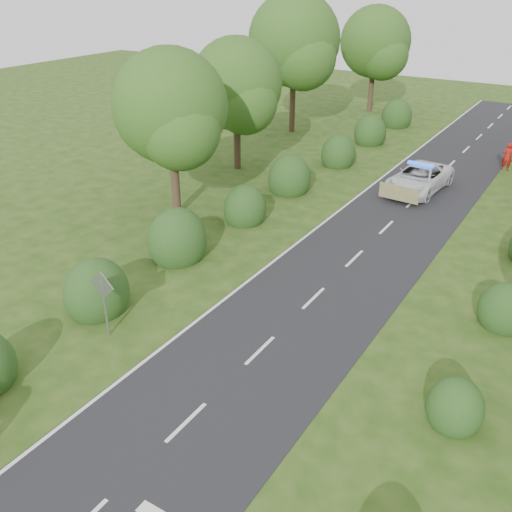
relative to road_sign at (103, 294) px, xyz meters
The scene contains 12 objects.
ground 5.63m from the road_sign, 21.80° to the right, with size 120.00×120.00×0.00m, color #23440F.
road 14.03m from the road_sign, 68.96° to the left, with size 6.00×70.00×0.02m, color black.
road_markings 11.56m from the road_sign, 72.72° to the left, with size 4.96×70.00×0.01m.
hedgerow_left 9.85m from the road_sign, 98.87° to the left, with size 2.75×50.41×3.00m.
hedgerow_right 14.85m from the road_sign, 38.46° to the left, with size 2.10×45.78×2.10m.
tree_left_a 11.55m from the road_sign, 115.73° to the left, with size 5.74×5.60×8.38m.
tree_left_b 19.22m from the road_sign, 109.29° to the left, with size 5.74×5.60×8.07m.
tree_left_c 29.28m from the road_sign, 105.46° to the left, with size 6.97×6.80×10.22m.
tree_left_d 38.41m from the road_sign, 97.87° to the left, with size 6.15×6.00×8.89m.
road_sign is the anchor object (origin of this frame).
police_van 20.52m from the road_sign, 76.86° to the left, with size 2.95×5.68×1.66m.
pedestrian_red 27.93m from the road_sign, 72.88° to the left, with size 0.64×0.42×1.76m, color #A9150E.
Camera 1 is at (8.16, -9.37, 11.51)m, focal length 40.00 mm.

